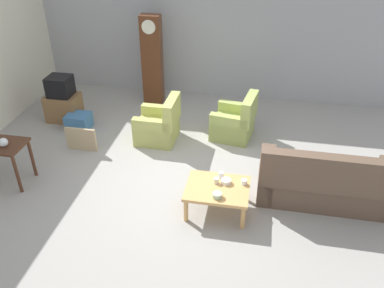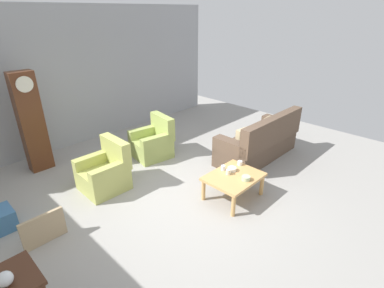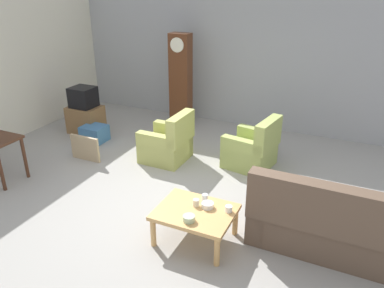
{
  "view_description": "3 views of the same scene",
  "coord_description": "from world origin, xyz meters",
  "px_view_note": "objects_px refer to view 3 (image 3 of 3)",
  "views": [
    {
      "loc": [
        1.12,
        -5.48,
        4.2
      ],
      "look_at": [
        0.08,
        0.08,
        0.67
      ],
      "focal_mm": 37.64,
      "sensor_mm": 36.0,
      "label": 1
    },
    {
      "loc": [
        -3.02,
        -3.21,
        3.06
      ],
      "look_at": [
        0.53,
        0.24,
        0.78
      ],
      "focal_mm": 27.29,
      "sensor_mm": 36.0,
      "label": 2
    },
    {
      "loc": [
        2.25,
        -4.29,
        3.1
      ],
      "look_at": [
        0.06,
        0.41,
        0.79
      ],
      "focal_mm": 35.4,
      "sensor_mm": 36.0,
      "label": 3
    }
  ],
  "objects_px": {
    "cup_white_porcelain": "(229,209)",
    "cup_blue_rimmed": "(205,198)",
    "coffee_table_wood": "(195,215)",
    "tv_crt": "(83,97)",
    "bowl_white_stacked": "(208,205)",
    "bowl_shallow_green": "(189,218)",
    "couch_floral": "(339,227)",
    "framed_picture_leaning": "(85,148)",
    "armchair_olive_far": "(252,150)",
    "cup_cream_tall": "(196,203)",
    "storage_box_blue": "(95,133)",
    "armchair_olive_near": "(168,145)",
    "tv_stand_cabinet": "(86,119)",
    "grandfather_clock": "(181,81)"
  },
  "relations": [
    {
      "from": "grandfather_clock",
      "to": "framed_picture_leaning",
      "type": "bearing_deg",
      "value": -109.51
    },
    {
      "from": "framed_picture_leaning",
      "to": "cup_white_porcelain",
      "type": "distance_m",
      "value": 3.36
    },
    {
      "from": "framed_picture_leaning",
      "to": "bowl_shallow_green",
      "type": "xyz_separation_m",
      "value": [
        2.8,
        -1.49,
        0.25
      ]
    },
    {
      "from": "bowl_shallow_green",
      "to": "armchair_olive_far",
      "type": "bearing_deg",
      "value": 89.3
    },
    {
      "from": "bowl_white_stacked",
      "to": "bowl_shallow_green",
      "type": "relative_size",
      "value": 1.04
    },
    {
      "from": "tv_crt",
      "to": "bowl_shallow_green",
      "type": "bearing_deg",
      "value": -35.13
    },
    {
      "from": "tv_crt",
      "to": "bowl_white_stacked",
      "type": "xyz_separation_m",
      "value": [
        3.76,
        -2.22,
        -0.31
      ]
    },
    {
      "from": "tv_stand_cabinet",
      "to": "storage_box_blue",
      "type": "relative_size",
      "value": 1.44
    },
    {
      "from": "storage_box_blue",
      "to": "bowl_white_stacked",
      "type": "height_order",
      "value": "bowl_white_stacked"
    },
    {
      "from": "armchair_olive_near",
      "to": "bowl_shallow_green",
      "type": "distance_m",
      "value": 2.57
    },
    {
      "from": "armchair_olive_near",
      "to": "cup_cream_tall",
      "type": "height_order",
      "value": "armchair_olive_near"
    },
    {
      "from": "storage_box_blue",
      "to": "cup_white_porcelain",
      "type": "height_order",
      "value": "cup_white_porcelain"
    },
    {
      "from": "tv_stand_cabinet",
      "to": "couch_floral",
      "type": "bearing_deg",
      "value": -19.07
    },
    {
      "from": "coffee_table_wood",
      "to": "cup_blue_rimmed",
      "type": "distance_m",
      "value": 0.28
    },
    {
      "from": "armchair_olive_far",
      "to": "tv_crt",
      "type": "distance_m",
      "value": 3.73
    },
    {
      "from": "couch_floral",
      "to": "tv_crt",
      "type": "relative_size",
      "value": 4.39
    },
    {
      "from": "couch_floral",
      "to": "framed_picture_leaning",
      "type": "distance_m",
      "value": 4.49
    },
    {
      "from": "armchair_olive_far",
      "to": "cup_cream_tall",
      "type": "xyz_separation_m",
      "value": [
        -0.09,
        -2.2,
        0.18
      ]
    },
    {
      "from": "tv_crt",
      "to": "cup_cream_tall",
      "type": "distance_m",
      "value": 4.26
    },
    {
      "from": "cup_white_porcelain",
      "to": "framed_picture_leaning",
      "type": "bearing_deg",
      "value": 160.72
    },
    {
      "from": "framed_picture_leaning",
      "to": "cup_cream_tall",
      "type": "xyz_separation_m",
      "value": [
        2.74,
        -1.16,
        0.26
      ]
    },
    {
      "from": "cup_cream_tall",
      "to": "cup_blue_rimmed",
      "type": "bearing_deg",
      "value": 71.04
    },
    {
      "from": "couch_floral",
      "to": "grandfather_clock",
      "type": "distance_m",
      "value": 4.77
    },
    {
      "from": "couch_floral",
      "to": "bowl_white_stacked",
      "type": "height_order",
      "value": "couch_floral"
    },
    {
      "from": "grandfather_clock",
      "to": "framed_picture_leaning",
      "type": "xyz_separation_m",
      "value": [
        -0.81,
        -2.3,
        -0.79
      ]
    },
    {
      "from": "bowl_white_stacked",
      "to": "armchair_olive_far",
      "type": "bearing_deg",
      "value": 91.55
    },
    {
      "from": "couch_floral",
      "to": "framed_picture_leaning",
      "type": "bearing_deg",
      "value": 170.52
    },
    {
      "from": "coffee_table_wood",
      "to": "tv_stand_cabinet",
      "type": "distance_m",
      "value": 4.34
    },
    {
      "from": "armchair_olive_far",
      "to": "bowl_white_stacked",
      "type": "xyz_separation_m",
      "value": [
        0.06,
        -2.17,
        0.17
      ]
    },
    {
      "from": "armchair_olive_near",
      "to": "grandfather_clock",
      "type": "height_order",
      "value": "grandfather_clock"
    },
    {
      "from": "coffee_table_wood",
      "to": "cup_blue_rimmed",
      "type": "relative_size",
      "value": 10.56
    },
    {
      "from": "framed_picture_leaning",
      "to": "bowl_shallow_green",
      "type": "bearing_deg",
      "value": -28.01
    },
    {
      "from": "armchair_olive_far",
      "to": "coffee_table_wood",
      "type": "bearing_deg",
      "value": -91.34
    },
    {
      "from": "cup_cream_tall",
      "to": "bowl_white_stacked",
      "type": "bearing_deg",
      "value": 10.38
    },
    {
      "from": "cup_white_porcelain",
      "to": "cup_blue_rimmed",
      "type": "xyz_separation_m",
      "value": [
        -0.36,
        0.11,
        0.01
      ]
    },
    {
      "from": "storage_box_blue",
      "to": "cup_white_porcelain",
      "type": "relative_size",
      "value": 5.3
    },
    {
      "from": "storage_box_blue",
      "to": "bowl_shallow_green",
      "type": "xyz_separation_m",
      "value": [
        3.2,
        -2.26,
        0.32
      ]
    },
    {
      "from": "cup_white_porcelain",
      "to": "cup_blue_rimmed",
      "type": "height_order",
      "value": "cup_blue_rimmed"
    },
    {
      "from": "tv_crt",
      "to": "cup_cream_tall",
      "type": "bearing_deg",
      "value": -31.9
    },
    {
      "from": "coffee_table_wood",
      "to": "tv_crt",
      "type": "bearing_deg",
      "value": 147.2
    },
    {
      "from": "armchair_olive_far",
      "to": "cup_cream_tall",
      "type": "distance_m",
      "value": 2.2
    },
    {
      "from": "cup_blue_rimmed",
      "to": "bowl_white_stacked",
      "type": "xyz_separation_m",
      "value": [
        0.09,
        -0.13,
        -0.01
      ]
    },
    {
      "from": "tv_crt",
      "to": "storage_box_blue",
      "type": "bearing_deg",
      "value": -34.48
    },
    {
      "from": "tv_crt",
      "to": "armchair_olive_far",
      "type": "bearing_deg",
      "value": -0.81
    },
    {
      "from": "armchair_olive_far",
      "to": "grandfather_clock",
      "type": "bearing_deg",
      "value": 148.08
    },
    {
      "from": "tv_crt",
      "to": "storage_box_blue",
      "type": "xyz_separation_m",
      "value": [
        0.46,
        -0.32,
        -0.62
      ]
    },
    {
      "from": "armchair_olive_far",
      "to": "bowl_shallow_green",
      "type": "height_order",
      "value": "armchair_olive_far"
    },
    {
      "from": "armchair_olive_near",
      "to": "tv_stand_cabinet",
      "type": "bearing_deg",
      "value": 168.43
    },
    {
      "from": "bowl_shallow_green",
      "to": "coffee_table_wood",
      "type": "bearing_deg",
      "value": 95.68
    },
    {
      "from": "armchair_olive_far",
      "to": "framed_picture_leaning",
      "type": "height_order",
      "value": "armchair_olive_far"
    }
  ]
}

